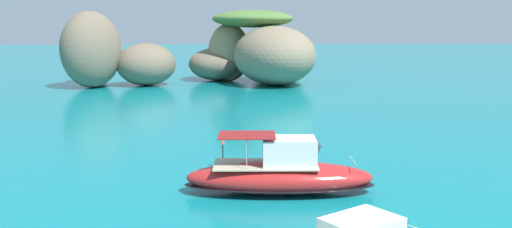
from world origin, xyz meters
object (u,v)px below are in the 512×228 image
islet_large (259,54)px  channel_buoy (223,162)px  motorboat_red (280,175)px  islet_small (110,55)px

islet_large → channel_buoy: 42.61m
islet_large → motorboat_red: (-2.34, -46.41, -2.81)m
motorboat_red → channel_buoy: size_ratio=5.65×
channel_buoy → islet_large: bearing=83.5°
islet_small → islet_large: bearing=10.7°
islet_small → channel_buoy: size_ratio=10.49×
channel_buoy → islet_small: bearing=108.7°
islet_large → islet_small: islet_large is taller
islet_large → islet_small: bearing=-169.3°
motorboat_red → channel_buoy: motorboat_red is taller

